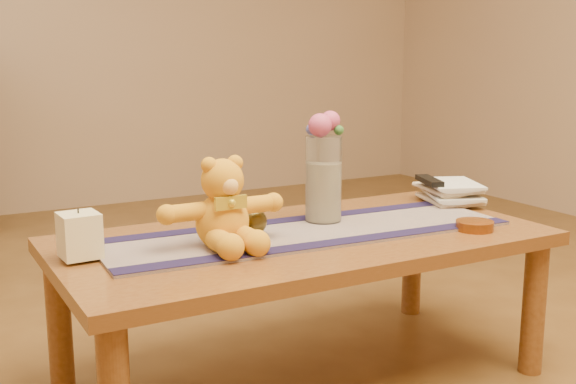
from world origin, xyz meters
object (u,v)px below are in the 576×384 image
teddy_bear (222,203)px  book_bottom (427,201)px  glass_vase (323,179)px  amber_dish (475,226)px  bronze_ball (254,222)px  tv_remote (429,181)px  pillar_candle (80,235)px

teddy_bear → book_bottom: size_ratio=1.50×
glass_vase → amber_dish: bearing=-40.1°
book_bottom → amber_dish: amber_dish is taller
teddy_bear → glass_vase: glass_vase is taller
bronze_ball → teddy_bear: bearing=-155.9°
teddy_bear → tv_remote: (0.83, 0.15, -0.04)m
book_bottom → amber_dish: 0.36m
teddy_bear → amber_dish: 0.76m
teddy_bear → tv_remote: 0.85m
bronze_ball → glass_vase: bearing=10.4°
glass_vase → amber_dish: glass_vase is taller
teddy_bear → book_bottom: (0.84, 0.16, -0.11)m
book_bottom → bronze_ball: bearing=-155.5°
teddy_bear → bronze_ball: (0.12, 0.05, -0.08)m
bronze_ball → tv_remote: bearing=7.5°
bronze_ball → tv_remote: size_ratio=0.47×
bronze_ball → book_bottom: (0.72, 0.10, -0.04)m
pillar_candle → bronze_ball: (0.48, -0.01, -0.02)m
amber_dish → book_bottom: bearing=72.1°
pillar_candle → bronze_ball: bearing=-1.6°
teddy_bear → book_bottom: teddy_bear is taller
teddy_bear → tv_remote: size_ratio=2.09×
amber_dish → teddy_bear: bearing=165.4°
bronze_ball → tv_remote: (0.71, 0.09, 0.04)m
bronze_ball → amber_dish: size_ratio=0.69×
teddy_bear → glass_vase: (0.38, 0.10, 0.02)m
tv_remote → book_bottom: bearing=90.0°
amber_dish → glass_vase: bearing=139.9°
tv_remote → amber_dish: size_ratio=1.45×
pillar_candle → tv_remote: pillar_candle is taller
pillar_candle → book_bottom: 1.20m
book_bottom → tv_remote: size_ratio=1.39×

